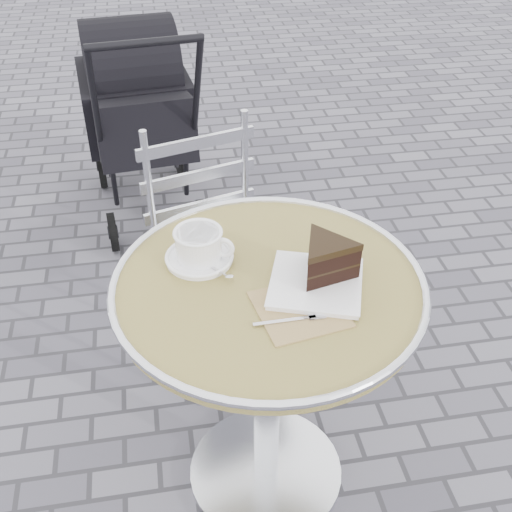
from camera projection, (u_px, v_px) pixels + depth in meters
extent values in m
plane|color=#5C5C65|center=(266.00, 474.00, 1.89)|extent=(80.00, 80.00, 0.00)
cylinder|color=silver|center=(266.00, 471.00, 1.88)|extent=(0.44, 0.44, 0.03)
cylinder|color=silver|center=(267.00, 391.00, 1.66)|extent=(0.07, 0.07, 0.67)
cylinder|color=tan|center=(268.00, 288.00, 1.45)|extent=(0.70, 0.70, 0.03)
torus|color=silver|center=(269.00, 283.00, 1.44)|extent=(0.72, 0.72, 0.02)
cylinder|color=white|center=(199.00, 258.00, 1.51)|extent=(0.16, 0.16, 0.01)
cylinder|color=white|center=(199.00, 245.00, 1.48)|extent=(0.14, 0.14, 0.07)
torus|color=white|center=(223.00, 248.00, 1.47)|extent=(0.06, 0.03, 0.05)
cylinder|color=beige|center=(198.00, 234.00, 1.47)|extent=(0.10, 0.10, 0.01)
cube|color=#9A7A54|center=(300.00, 309.00, 1.37)|extent=(0.21, 0.21, 0.00)
cube|color=white|center=(316.00, 284.00, 1.43)|extent=(0.25, 0.25, 0.01)
cylinder|color=silver|center=(195.00, 358.00, 1.97)|extent=(0.02, 0.02, 0.42)
cylinder|color=silver|center=(287.00, 327.00, 2.08)|extent=(0.02, 0.02, 0.42)
cylinder|color=silver|center=(162.00, 297.00, 2.20)|extent=(0.02, 0.02, 0.42)
cylinder|color=silver|center=(246.00, 272.00, 2.31)|extent=(0.02, 0.02, 0.42)
cube|color=silver|center=(221.00, 259.00, 2.01)|extent=(0.46, 0.46, 0.02)
cube|color=black|center=(141.00, 121.00, 2.77)|extent=(0.45, 0.65, 0.37)
cylinder|color=black|center=(145.00, 43.00, 2.08)|extent=(0.39, 0.07, 0.03)
cylinder|color=black|center=(113.00, 232.00, 2.73)|extent=(0.05, 0.17, 0.17)
cylinder|color=black|center=(203.00, 218.00, 2.82)|extent=(0.05, 0.17, 0.17)
cylinder|color=black|center=(100.00, 161.00, 3.13)|extent=(0.06, 0.26, 0.26)
cylinder|color=black|center=(179.00, 151.00, 3.21)|extent=(0.06, 0.26, 0.26)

